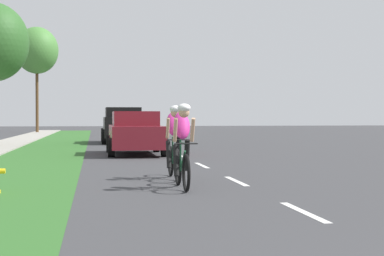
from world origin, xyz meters
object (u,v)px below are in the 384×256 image
(sedan_maroon, at_px, (135,133))
(cyclist_lead, at_px, (182,145))
(cyclist_trailing, at_px, (174,141))
(suv_black, at_px, (123,124))
(street_tree_far, at_px, (37,51))

(sedan_maroon, bearing_deg, cyclist_lead, -88.94)
(cyclist_trailing, relative_size, sedan_maroon, 0.40)
(suv_black, bearing_deg, cyclist_trailing, -89.08)
(cyclist_lead, distance_m, sedan_maroon, 10.08)
(sedan_maroon, bearing_deg, suv_black, 90.09)
(cyclist_trailing, bearing_deg, cyclist_lead, -92.59)
(cyclist_trailing, distance_m, suv_black, 17.48)
(cyclist_lead, height_order, sedan_maroon, cyclist_lead)
(cyclist_lead, relative_size, cyclist_trailing, 1.00)
(cyclist_trailing, height_order, street_tree_far, street_tree_far)
(cyclist_lead, height_order, street_tree_far, street_tree_far)
(cyclist_lead, xyz_separation_m, suv_black, (-0.20, 19.22, 0.14))
(cyclist_lead, distance_m, cyclist_trailing, 1.75)
(sedan_maroon, height_order, street_tree_far, street_tree_far)
(cyclist_trailing, distance_m, street_tree_far, 38.21)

